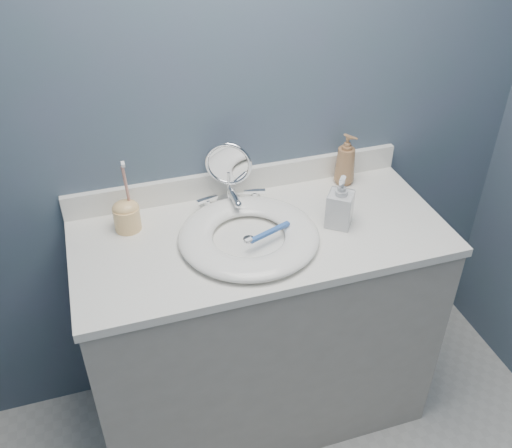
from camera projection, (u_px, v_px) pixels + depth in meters
name	position (u px, v px, depth m)	size (l,w,h in m)	color
back_wall	(236.00, 108.00, 1.88)	(2.20, 0.02, 2.40)	#435964
vanity_cabinet	(260.00, 330.00, 2.13)	(1.20, 0.55, 0.85)	#A49E96
countertop	(261.00, 236.00, 1.87)	(1.22, 0.57, 0.03)	white
backsplash	(238.00, 180.00, 2.04)	(1.22, 0.02, 0.09)	white
basin	(249.00, 236.00, 1.81)	(0.45, 0.45, 0.04)	white
drain	(249.00, 240.00, 1.82)	(0.04, 0.04, 0.01)	silver
faucet	(232.00, 201.00, 1.96)	(0.25, 0.13, 0.07)	silver
makeup_mirror	(229.00, 171.00, 1.92)	(0.15, 0.09, 0.24)	silver
soap_bottle_amber	(346.00, 159.00, 2.05)	(0.07, 0.08, 0.19)	#916641
soap_bottle_clear	(340.00, 202.00, 1.85)	(0.08, 0.08, 0.18)	silver
toothbrush_holder	(127.00, 214.00, 1.84)	(0.09, 0.09, 0.25)	#F7C57B
toothbrush_lying	(268.00, 233.00, 1.78)	(0.17, 0.08, 0.02)	#3260B4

